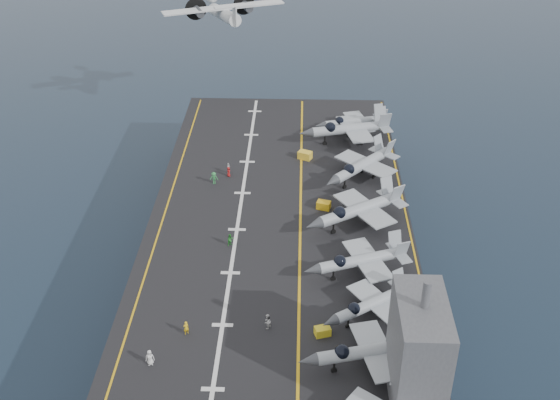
{
  "coord_description": "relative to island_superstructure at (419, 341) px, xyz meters",
  "views": [
    {
      "loc": [
        2.85,
        -82.09,
        66.6
      ],
      "look_at": [
        0.0,
        4.0,
        13.0
      ],
      "focal_mm": 45.0,
      "sensor_mm": 36.0,
      "label": 1
    }
  ],
  "objects": [
    {
      "name": "flight_deck",
      "position": [
        -15.0,
        30.0,
        -7.7
      ],
      "size": [
        38.0,
        92.0,
        0.4
      ],
      "primitive_type": "cube",
      "color": "black",
      "rests_on": "hull"
    },
    {
      "name": "foul_line",
      "position": [
        -12.0,
        30.0,
        -7.48
      ],
      "size": [
        0.35,
        90.0,
        0.02
      ],
      "primitive_type": "cube",
      "color": "gold",
      "rests_on": "flight_deck"
    },
    {
      "name": "fighter_jet_7",
      "position": [
        -3.65,
        57.7,
        -4.71
      ],
      "size": [
        18.23,
        14.37,
        5.58
      ],
      "primitive_type": null,
      "color": "#9DA6AD",
      "rests_on": "flight_deck"
    },
    {
      "name": "fighter_jet_2",
      "position": [
        -3.3,
        12.07,
        -5.29
      ],
      "size": [
        15.29,
        14.14,
        4.42
      ],
      "primitive_type": null,
      "color": "#A1A9B1",
      "rests_on": "flight_deck"
    },
    {
      "name": "deck_edge_stbd",
      "position": [
        3.5,
        30.0,
        -7.48
      ],
      "size": [
        0.25,
        90.0,
        0.02
      ],
      "primitive_type": "cube",
      "color": "gold",
      "rests_on": "flight_deck"
    },
    {
      "name": "tow_cart_b",
      "position": [
        -8.58,
        36.0,
        -6.91
      ],
      "size": [
        2.26,
        1.79,
        1.19
      ],
      "primitive_type": null,
      "color": "gold",
      "rests_on": "flight_deck"
    },
    {
      "name": "tow_cart_a",
      "position": [
        -9.24,
        8.77,
        -6.96
      ],
      "size": [
        2.06,
        1.66,
        1.08
      ],
      "primitive_type": null,
      "color": "gold",
      "rests_on": "flight_deck"
    },
    {
      "name": "fighter_jet_8",
      "position": [
        -2.56,
        61.57,
        -5.22
      ],
      "size": [
        15.0,
        11.99,
        4.55
      ],
      "primitive_type": null,
      "color": "#9BA4AD",
      "rests_on": "flight_deck"
    },
    {
      "name": "crew_4",
      "position": [
        -23.72,
        46.09,
        -6.57
      ],
      "size": [
        0.78,
        1.14,
        1.86
      ],
      "primitive_type": "imported",
      "color": "silver",
      "rests_on": "flight_deck"
    },
    {
      "name": "hull",
      "position": [
        -15.0,
        30.0,
        -12.9
      ],
      "size": [
        36.0,
        90.0,
        10.0
      ],
      "primitive_type": "cube",
      "color": "#56595E",
      "rests_on": "ground"
    },
    {
      "name": "ground",
      "position": [
        -15.0,
        30.0,
        -17.9
      ],
      "size": [
        500.0,
        500.0,
        0.0
      ],
      "primitive_type": "plane",
      "color": "#142135",
      "rests_on": "ground"
    },
    {
      "name": "fighter_jet_1",
      "position": [
        -4.33,
        3.9,
        -5.07
      ],
      "size": [
        15.85,
        12.47,
        4.86
      ],
      "primitive_type": null,
      "color": "#9DA3AD",
      "rests_on": "flight_deck"
    },
    {
      "name": "crew_7",
      "position": [
        -15.68,
        9.71,
        -6.5
      ],
      "size": [
        1.29,
        1.44,
        2.0
      ],
      "primitive_type": "imported",
      "color": "silver",
      "rests_on": "flight_deck"
    },
    {
      "name": "crew_3",
      "position": [
        -25.67,
        42.76,
        -6.48
      ],
      "size": [
        1.26,
        0.87,
        2.04
      ],
      "primitive_type": "imported",
      "color": "#2D8942",
      "rests_on": "flight_deck"
    },
    {
      "name": "transport_plane",
      "position": [
        -27.8,
        84.98,
        6.5
      ],
      "size": [
        28.97,
        24.7,
        5.79
      ],
      "primitive_type": null,
      "color": "white"
    },
    {
      "name": "deck_edge_port",
      "position": [
        -32.0,
        30.0,
        -7.48
      ],
      "size": [
        0.25,
        90.0,
        0.02
      ],
      "primitive_type": "cube",
      "color": "gold",
      "rests_on": "flight_deck"
    },
    {
      "name": "fighter_jet_6",
      "position": [
        -2.37,
        45.07,
        -4.87
      ],
      "size": [
        17.64,
        17.98,
        5.25
      ],
      "primitive_type": null,
      "color": "#9197A1",
      "rests_on": "flight_deck"
    },
    {
      "name": "crew_1",
      "position": [
        -25.02,
        8.42,
        -6.59
      ],
      "size": [
        1.32,
        1.22,
        1.83
      ],
      "primitive_type": "imported",
      "color": "yellow",
      "rests_on": "flight_deck"
    },
    {
      "name": "crew_5",
      "position": [
        -23.61,
        45.18,
        -6.68
      ],
      "size": [
        0.97,
        1.16,
        1.64
      ],
      "primitive_type": "imported",
      "color": "#B21919",
      "rests_on": "flight_deck"
    },
    {
      "name": "island_superstructure",
      "position": [
        0.0,
        0.0,
        0.0
      ],
      "size": [
        5.0,
        10.0,
        15.0
      ],
      "primitive_type": null,
      "color": "#56595E",
      "rests_on": "flight_deck"
    },
    {
      "name": "crew_0",
      "position": [
        -28.27,
        3.46,
        -6.52
      ],
      "size": [
        1.31,
        1.0,
        1.96
      ],
      "primitive_type": "imported",
      "color": "silver",
      "rests_on": "flight_deck"
    },
    {
      "name": "crew_2",
      "position": [
        -21.55,
        26.22,
        -6.61
      ],
      "size": [
        1.25,
        1.27,
        1.79
      ],
      "primitive_type": "imported",
      "color": "#228728",
      "rests_on": "flight_deck"
    },
    {
      "name": "tow_cart_c",
      "position": [
        -11.4,
        51.49,
        -6.84
      ],
      "size": [
        2.59,
        2.21,
        1.32
      ],
      "primitive_type": null,
      "color": "yellow",
      "rests_on": "flight_deck"
    },
    {
      "name": "landing_centerline",
      "position": [
        -21.0,
        30.0,
        -7.48
      ],
      "size": [
        0.5,
        90.0,
        0.02
      ],
      "primitive_type": "cube",
      "color": "silver",
      "rests_on": "flight_deck"
    },
    {
      "name": "fighter_jet_3",
      "position": [
        -4.04,
        20.31,
        -5.08
      ],
      "size": [
        16.29,
        13.51,
        4.84
      ],
      "primitive_type": null,
      "color": "gray",
      "rests_on": "flight_deck"
    },
    {
      "name": "fighter_jet_4",
      "position": [
        -3.66,
        31.88,
        -4.77
      ],
      "size": [
        18.93,
        17.33,
        5.47
      ],
      "primitive_type": null,
      "color": "#8D949B",
      "rests_on": "flight_deck"
    }
  ]
}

